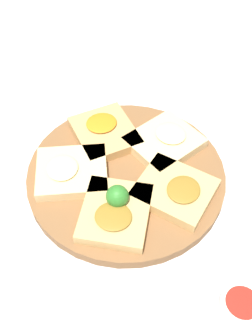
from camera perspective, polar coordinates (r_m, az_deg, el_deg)
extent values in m
plane|color=silver|center=(0.83, 0.00, -1.52)|extent=(3.00, 3.00, 0.00)
cylinder|color=brown|center=(0.82, 0.00, -1.02)|extent=(0.41, 0.41, 0.02)
cube|color=tan|center=(0.78, 7.05, -3.24)|extent=(0.16, 0.17, 0.02)
ellipsoid|color=olive|center=(0.76, 8.35, -3.09)|extent=(0.08, 0.08, 0.01)
cube|color=#E5C689|center=(0.86, 5.77, 3.62)|extent=(0.15, 0.13, 0.02)
ellipsoid|color=beige|center=(0.85, 6.72, 4.87)|extent=(0.07, 0.07, 0.01)
cube|color=tan|center=(0.87, -3.08, 5.10)|extent=(0.16, 0.17, 0.02)
ellipsoid|color=orange|center=(0.87, -3.58, 6.55)|extent=(0.08, 0.08, 0.01)
cube|color=#E5C689|center=(0.81, -7.86, -0.54)|extent=(0.19, 0.18, 0.02)
ellipsoid|color=beige|center=(0.80, -9.24, 0.07)|extent=(0.09, 0.09, 0.01)
cube|color=tan|center=(0.74, -1.55, -6.52)|extent=(0.19, 0.19, 0.02)
ellipsoid|color=olive|center=(0.72, -1.85, -7.02)|extent=(0.09, 0.09, 0.01)
sphere|color=#2D7A28|center=(0.73, -1.26, -4.11)|extent=(0.04, 0.04, 0.04)
cylinder|color=silver|center=(0.71, 16.35, -18.60)|extent=(0.07, 0.07, 0.03)
cylinder|color=#B22319|center=(0.70, 16.56, -18.26)|extent=(0.06, 0.06, 0.00)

